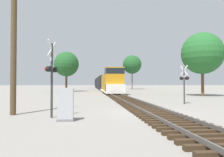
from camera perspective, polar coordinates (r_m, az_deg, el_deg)
ground_plane at (r=13.92m, az=10.40°, el=-8.86°), size 400.00×400.00×0.00m
rail_track_bed at (r=13.91m, az=10.39°, el=-8.31°), size 2.60×160.00×0.31m
freight_train at (r=69.28m, az=-2.69°, el=-1.18°), size 2.92×75.77×4.35m
crossing_signal_near at (r=12.20m, az=-15.56°, el=1.47°), size 0.57×1.01×4.16m
crossing_signal_far at (r=20.60m, az=18.38°, el=-0.48°), size 0.58×1.00×3.46m
relay_cabinet at (r=10.99m, az=-12.02°, el=-6.71°), size 0.81×0.53×1.62m
utility_pole at (r=14.30m, az=-24.28°, el=10.29°), size 1.80×0.33×9.17m
tree_far_right at (r=34.29m, az=22.52°, el=6.07°), size 6.00×6.00×9.18m
tree_mid_background at (r=49.95m, az=-11.83°, el=3.68°), size 5.52×5.52×8.91m
tree_deep_background at (r=68.53m, az=5.27°, el=3.64°), size 5.79×5.79×10.61m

